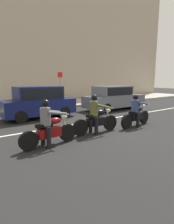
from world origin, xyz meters
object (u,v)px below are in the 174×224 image
at_px(parked_hatchback_navy, 39,102).
at_px(motorcycle_with_rider_olive, 96,117).
at_px(parked_sedan_slate_gray, 114,98).
at_px(motorcycle_with_rider_gray, 49,127).
at_px(street_sign_post, 60,84).
at_px(motorcycle_with_rider_denim_blue, 136,113).

bearing_deg(parked_hatchback_navy, motorcycle_with_rider_olive, -79.78).
relative_size(parked_hatchback_navy, parked_sedan_slate_gray, 0.84).
bearing_deg(parked_hatchback_navy, motorcycle_with_rider_gray, -107.16).
distance_m(parked_hatchback_navy, street_sign_post, 5.88).
height_order(parked_sedan_slate_gray, street_sign_post, street_sign_post).
bearing_deg(motorcycle_with_rider_olive, motorcycle_with_rider_denim_blue, -5.58).
xyz_separation_m(motorcycle_with_rider_gray, street_sign_post, (5.12, 9.00, 1.13)).
height_order(parked_hatchback_navy, parked_sedan_slate_gray, parked_hatchback_navy).
height_order(motorcycle_with_rider_denim_blue, street_sign_post, street_sign_post).
xyz_separation_m(motorcycle_with_rider_denim_blue, motorcycle_with_rider_gray, (-4.39, -0.02, 0.02)).
bearing_deg(motorcycle_with_rider_olive, street_sign_post, 71.40).
relative_size(motorcycle_with_rider_denim_blue, parked_sedan_slate_gray, 0.45).
xyz_separation_m(motorcycle_with_rider_denim_blue, parked_hatchback_navy, (-3.00, 4.50, 0.31)).
distance_m(motorcycle_with_rider_olive, parked_hatchback_navy, 4.36).
distance_m(motorcycle_with_rider_denim_blue, motorcycle_with_rider_gray, 4.39).
xyz_separation_m(motorcycle_with_rider_gray, parked_sedan_slate_gray, (6.98, 4.19, 0.25)).
xyz_separation_m(motorcycle_with_rider_olive, parked_sedan_slate_gray, (4.82, 3.95, 0.24)).
xyz_separation_m(motorcycle_with_rider_olive, street_sign_post, (2.95, 8.76, 1.12)).
distance_m(motorcycle_with_rider_denim_blue, motorcycle_with_rider_olive, 2.24).
xyz_separation_m(motorcycle_with_rider_denim_blue, motorcycle_with_rider_olive, (-2.23, 0.22, 0.03)).
distance_m(motorcycle_with_rider_gray, parked_hatchback_navy, 4.74).
bearing_deg(motorcycle_with_rider_gray, parked_sedan_slate_gray, 30.94).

